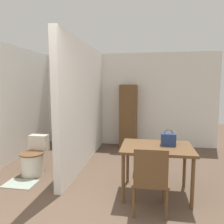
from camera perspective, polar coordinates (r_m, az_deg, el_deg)
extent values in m
cube|color=white|center=(6.06, 2.00, 3.24)|extent=(5.17, 0.12, 2.50)
cube|color=white|center=(4.65, -7.15, 2.02)|extent=(0.12, 2.99, 2.50)
cube|color=brown|center=(3.36, 11.62, -9.04)|extent=(1.05, 0.78, 0.04)
cylinder|color=brown|center=(3.19, 2.94, -16.99)|extent=(0.05, 0.05, 0.71)
cylinder|color=brown|center=(3.23, 20.30, -17.12)|extent=(0.05, 0.05, 0.71)
cylinder|color=brown|center=(3.80, 4.11, -12.95)|extent=(0.05, 0.05, 0.71)
cylinder|color=brown|center=(3.83, 18.41, -13.12)|extent=(0.05, 0.05, 0.71)
cube|color=brown|center=(3.03, 9.88, -17.05)|extent=(0.47, 0.47, 0.04)
cube|color=brown|center=(2.74, 10.10, -14.20)|extent=(0.41, 0.04, 0.45)
cylinder|color=brown|center=(3.30, 6.06, -19.08)|extent=(0.04, 0.04, 0.41)
cylinder|color=brown|center=(3.31, 13.36, -19.15)|extent=(0.04, 0.04, 0.41)
cylinder|color=brown|center=(2.95, 5.70, -22.47)|extent=(0.04, 0.04, 0.41)
cylinder|color=brown|center=(2.96, 14.05, -22.53)|extent=(0.04, 0.04, 0.41)
cylinder|color=silver|center=(4.41, -20.08, -12.71)|extent=(0.41, 0.41, 0.39)
cylinder|color=brown|center=(4.35, -20.19, -10.16)|extent=(0.43, 0.43, 0.02)
cube|color=silver|center=(4.54, -18.56, -7.55)|extent=(0.36, 0.18, 0.30)
cube|color=navy|center=(3.41, 14.51, -6.96)|extent=(0.22, 0.13, 0.18)
torus|color=navy|center=(3.39, 14.56, -5.48)|extent=(0.13, 0.01, 0.13)
cube|color=brown|center=(5.81, 4.29, -1.09)|extent=(0.45, 0.37, 1.66)
sphere|color=black|center=(5.59, 5.38, -0.57)|extent=(0.02, 0.02, 0.02)
cube|color=#99A899|center=(4.16, -22.87, -16.89)|extent=(0.52, 0.36, 0.01)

